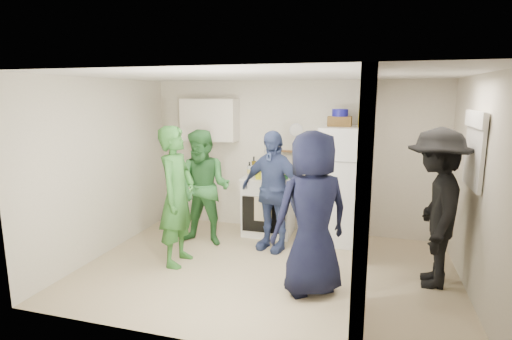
{
  "coord_description": "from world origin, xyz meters",
  "views": [
    {
      "loc": [
        1.24,
        -4.77,
        2.27
      ],
      "look_at": [
        -0.26,
        0.4,
        1.25
      ],
      "focal_mm": 28.0,
      "sensor_mm": 36.0,
      "label": 1
    }
  ],
  "objects_px": {
    "wicker_basket": "(340,121)",
    "person_navy": "(312,214)",
    "fridge": "(344,185)",
    "person_nook": "(436,208)",
    "yellow_cup_stack_top": "(361,119)",
    "person_green_center": "(204,188)",
    "person_denim": "(272,191)",
    "blue_bowl": "(340,113)",
    "stove": "(269,205)",
    "person_green_left": "(177,196)"
  },
  "relations": [
    {
      "from": "blue_bowl",
      "to": "yellow_cup_stack_top",
      "type": "xyz_separation_m",
      "value": [
        0.32,
        -0.15,
        -0.08
      ]
    },
    {
      "from": "wicker_basket",
      "to": "person_nook",
      "type": "xyz_separation_m",
      "value": [
        1.24,
        -1.21,
        -0.92
      ]
    },
    {
      "from": "blue_bowl",
      "to": "person_green_center",
      "type": "height_order",
      "value": "blue_bowl"
    },
    {
      "from": "wicker_basket",
      "to": "person_denim",
      "type": "bearing_deg",
      "value": -143.52
    },
    {
      "from": "stove",
      "to": "person_green_left",
      "type": "distance_m",
      "value": 1.79
    },
    {
      "from": "wicker_basket",
      "to": "person_green_center",
      "type": "distance_m",
      "value": 2.29
    },
    {
      "from": "stove",
      "to": "person_green_center",
      "type": "xyz_separation_m",
      "value": [
        -0.83,
        -0.72,
        0.4
      ]
    },
    {
      "from": "blue_bowl",
      "to": "person_green_left",
      "type": "distance_m",
      "value": 2.7
    },
    {
      "from": "blue_bowl",
      "to": "person_denim",
      "type": "bearing_deg",
      "value": -143.52
    },
    {
      "from": "person_navy",
      "to": "person_denim",
      "type": "bearing_deg",
      "value": -93.08
    },
    {
      "from": "person_green_left",
      "to": "person_green_center",
      "type": "relative_size",
      "value": 1.07
    },
    {
      "from": "yellow_cup_stack_top",
      "to": "person_nook",
      "type": "relative_size",
      "value": 0.13
    },
    {
      "from": "blue_bowl",
      "to": "person_navy",
      "type": "bearing_deg",
      "value": -94.05
    },
    {
      "from": "stove",
      "to": "blue_bowl",
      "type": "bearing_deg",
      "value": 1.05
    },
    {
      "from": "wicker_basket",
      "to": "blue_bowl",
      "type": "xyz_separation_m",
      "value": [
        0.0,
        0.0,
        0.13
      ]
    },
    {
      "from": "yellow_cup_stack_top",
      "to": "person_green_left",
      "type": "bearing_deg",
      "value": -149.58
    },
    {
      "from": "yellow_cup_stack_top",
      "to": "person_green_center",
      "type": "height_order",
      "value": "yellow_cup_stack_top"
    },
    {
      "from": "fridge",
      "to": "person_nook",
      "type": "xyz_separation_m",
      "value": [
        1.14,
        -1.16,
        0.05
      ]
    },
    {
      "from": "wicker_basket",
      "to": "yellow_cup_stack_top",
      "type": "distance_m",
      "value": 0.36
    },
    {
      "from": "wicker_basket",
      "to": "yellow_cup_stack_top",
      "type": "relative_size",
      "value": 1.4
    },
    {
      "from": "person_navy",
      "to": "person_nook",
      "type": "bearing_deg",
      "value": 167.86
    },
    {
      "from": "stove",
      "to": "blue_bowl",
      "type": "xyz_separation_m",
      "value": [
        1.09,
        0.02,
        1.52
      ]
    },
    {
      "from": "yellow_cup_stack_top",
      "to": "person_green_left",
      "type": "relative_size",
      "value": 0.13
    },
    {
      "from": "person_nook",
      "to": "fridge",
      "type": "bearing_deg",
      "value": -132.23
    },
    {
      "from": "stove",
      "to": "person_green_center",
      "type": "bearing_deg",
      "value": -139.06
    },
    {
      "from": "yellow_cup_stack_top",
      "to": "person_green_center",
      "type": "relative_size",
      "value": 0.14
    },
    {
      "from": "person_green_center",
      "to": "person_nook",
      "type": "height_order",
      "value": "person_nook"
    },
    {
      "from": "person_green_center",
      "to": "person_green_left",
      "type": "bearing_deg",
      "value": -93.54
    },
    {
      "from": "yellow_cup_stack_top",
      "to": "person_denim",
      "type": "xyz_separation_m",
      "value": [
        -1.2,
        -0.5,
        -1.04
      ]
    },
    {
      "from": "yellow_cup_stack_top",
      "to": "person_navy",
      "type": "xyz_separation_m",
      "value": [
        -0.45,
        -1.67,
        -0.98
      ]
    },
    {
      "from": "wicker_basket",
      "to": "person_navy",
      "type": "distance_m",
      "value": 2.04
    },
    {
      "from": "wicker_basket",
      "to": "person_green_left",
      "type": "xyz_separation_m",
      "value": [
        -1.98,
        -1.5,
        -0.94
      ]
    },
    {
      "from": "stove",
      "to": "fridge",
      "type": "xyz_separation_m",
      "value": [
        1.19,
        -0.03,
        0.42
      ]
    },
    {
      "from": "yellow_cup_stack_top",
      "to": "person_green_center",
      "type": "bearing_deg",
      "value": -165.22
    },
    {
      "from": "wicker_basket",
      "to": "person_green_left",
      "type": "distance_m",
      "value": 2.65
    },
    {
      "from": "person_green_left",
      "to": "person_denim",
      "type": "distance_m",
      "value": 1.39
    },
    {
      "from": "person_navy",
      "to": "person_green_center",
      "type": "bearing_deg",
      "value": -66.95
    },
    {
      "from": "wicker_basket",
      "to": "person_navy",
      "type": "xyz_separation_m",
      "value": [
        -0.13,
        -1.82,
        -0.93
      ]
    },
    {
      "from": "person_green_left",
      "to": "person_green_center",
      "type": "distance_m",
      "value": 0.76
    },
    {
      "from": "blue_bowl",
      "to": "stove",
      "type": "bearing_deg",
      "value": -178.95
    },
    {
      "from": "person_green_left",
      "to": "person_navy",
      "type": "relative_size",
      "value": 0.99
    },
    {
      "from": "person_denim",
      "to": "person_green_center",
      "type": "bearing_deg",
      "value": -157.4
    },
    {
      "from": "wicker_basket",
      "to": "person_navy",
      "type": "relative_size",
      "value": 0.19
    },
    {
      "from": "person_navy",
      "to": "wicker_basket",
      "type": "bearing_deg",
      "value": -130.06
    },
    {
      "from": "stove",
      "to": "person_nook",
      "type": "bearing_deg",
      "value": -27.01
    },
    {
      "from": "blue_bowl",
      "to": "person_denim",
      "type": "xyz_separation_m",
      "value": [
        -0.88,
        -0.65,
        -1.12
      ]
    },
    {
      "from": "wicker_basket",
      "to": "person_green_center",
      "type": "xyz_separation_m",
      "value": [
        -1.92,
        -0.74,
        -0.99
      ]
    },
    {
      "from": "fridge",
      "to": "person_nook",
      "type": "bearing_deg",
      "value": -45.4
    },
    {
      "from": "stove",
      "to": "fridge",
      "type": "bearing_deg",
      "value": -1.45
    },
    {
      "from": "person_green_left",
      "to": "person_navy",
      "type": "bearing_deg",
      "value": -101.58
    }
  ]
}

